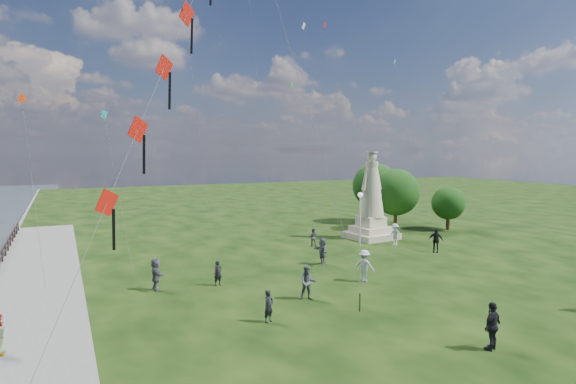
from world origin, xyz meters
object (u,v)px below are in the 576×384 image
person_2 (365,266)px  person_3 (492,326)px  person_7 (313,237)px  lamppost (360,208)px  person_5 (156,274)px  person_6 (218,273)px  person_0 (269,306)px  person_1 (308,283)px  person_8 (395,234)px  person_9 (436,240)px  person_11 (322,251)px  statue (371,206)px

person_2 → person_3: bearing=137.3°
person_7 → lamppost: bearing=-170.1°
person_5 → person_6: bearing=-101.5°
person_0 → person_1: (3.15, 2.17, 0.16)m
person_0 → person_3: size_ratio=0.78×
person_3 → person_5: bearing=-69.8°
lamppost → person_8: size_ratio=2.44×
person_2 → person_9: size_ratio=1.02×
person_8 → person_9: (1.16, -3.47, 0.02)m
person_5 → person_9: person_9 is taller
person_6 → person_11: (7.97, 1.89, 0.20)m
person_7 → person_9: 9.57m
person_1 → person_0: bearing=-123.6°
person_1 → person_9: bearing=45.1°
person_0 → person_6: person_0 is taller
person_0 → person_8: 20.11m
person_6 → person_11: size_ratio=0.78×
person_0 → person_5: bearing=91.2°
lamppost → person_2: 10.57m
person_0 → person_11: 11.54m
person_8 → person_11: (-8.63, -3.17, 0.02)m
lamppost → person_1: (-10.22, -10.43, -2.28)m
person_0 → person_5: size_ratio=0.81×
statue → person_6: 18.82m
person_1 → person_6: (-3.47, 4.58, -0.18)m
person_0 → person_1: size_ratio=0.82×
lamppost → person_1: bearing=-134.4°
person_1 → person_7: 14.05m
person_0 → person_1: 3.83m
lamppost → person_11: lamppost is taller
person_3 → person_6: size_ratio=1.32×
person_7 → person_8: size_ratio=0.82×
person_6 → person_3: bearing=-73.7°
person_3 → person_1: bearing=-84.4°
statue → person_1: statue is taller
person_3 → person_5: 17.41m
person_7 → person_11: person_11 is taller
person_5 → person_11: (11.39, 1.29, 0.01)m
person_5 → person_11: bearing=-85.2°
statue → person_8: 3.98m
statue → person_1: 18.68m
person_2 → person_8: size_ratio=1.04×
person_6 → person_8: bearing=5.2°
lamppost → person_3: size_ratio=2.30×
lamppost → person_7: bearing=151.4°
person_6 → person_9: person_9 is taller
person_0 → person_9: size_ratio=0.81×
person_1 → lamppost: bearing=67.4°
person_2 → person_8: 11.57m
statue → person_11: size_ratio=4.13×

